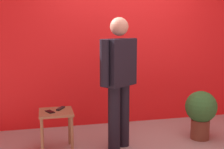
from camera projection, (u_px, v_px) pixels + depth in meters
back_wall_red at (122, 36)px, 4.78m from camera, size 5.84×0.12×2.85m
standing_person at (119, 77)px, 3.76m from camera, size 0.60×0.48×1.69m
side_table at (56, 119)px, 3.75m from camera, size 0.42×0.42×0.52m
cell_phone at (50, 112)px, 3.69m from camera, size 0.13×0.16×0.01m
tv_remote at (61, 108)px, 3.82m from camera, size 0.12×0.17×0.02m
potted_plant at (201, 111)px, 4.16m from camera, size 0.44×0.44×0.69m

